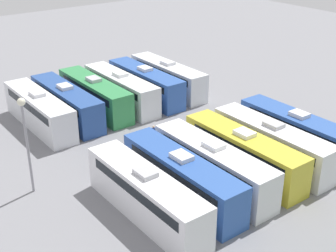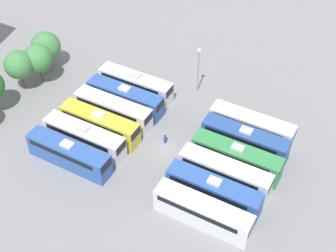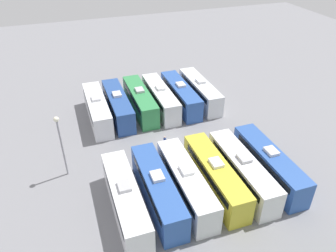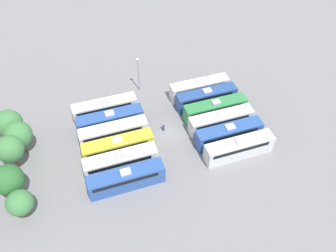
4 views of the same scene
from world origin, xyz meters
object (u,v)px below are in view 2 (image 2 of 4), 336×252
Objects in this scene: bus_6 at (69,154)px; tree_3 at (38,58)px; bus_10 at (125,97)px; bus_1 at (213,190)px; light_pole at (199,63)px; tree_2 at (18,65)px; bus_8 at (100,124)px; bus_11 at (135,84)px; worker_person at (165,138)px; bus_3 at (236,157)px; bus_0 at (203,211)px; bus_4 at (245,140)px; bus_7 at (84,137)px; bus_2 at (225,172)px; tree_4 at (46,46)px; bus_5 at (252,125)px; bus_9 at (113,109)px.

bus_6 is 19.41m from tree_3.
bus_1 is at bearing -117.35° from bus_10.
tree_2 is (-12.55, 24.08, -0.76)m from light_pole.
bus_8 is 9.98m from bus_11.
bus_1 and bus_10 have the same top height.
tree_2 reaches higher than bus_10.
worker_person is (9.43, -9.09, -1.05)m from bus_6.
bus_1 and bus_3 have the same top height.
light_pole reaches higher than bus_6.
bus_0 is 1.00× the size of bus_11.
bus_4 reaches higher than worker_person.
bus_0 and bus_7 have the same top height.
bus_2 is 10.41m from worker_person.
bus_0 is 1.91× the size of tree_4.
bus_5 is (16.44, 0.39, 0.00)m from bus_0.
bus_5 is 35.50m from tree_4.
bus_10 is at bearing 138.28° from light_pole.
tree_4 reaches higher than bus_3.
bus_2 is 1.91× the size of tree_4.
bus_7 is at bearing -179.95° from bus_11.
bus_4 is at bearing -68.33° from worker_person.
bus_2 is 1.76× the size of tree_2.
bus_11 is (3.23, 19.18, 0.00)m from bus_4.
tree_2 reaches higher than bus_1.
bus_6 is at bearing 178.30° from bus_8.
tree_3 is (-4.30, 33.77, 2.49)m from bus_5.
worker_person is (2.77, -8.89, -1.05)m from bus_8.
tree_4 is at bearing 75.66° from worker_person.
bus_7 is at bearing 89.91° from bus_1.
bus_5 is 19.78m from bus_9.
bus_9 is at bearing 146.54° from light_pole.
bus_0 is at bearing -117.66° from bus_9.
bus_0 is 1.00× the size of bus_2.
bus_7 is (-13.01, 18.95, 0.00)m from bus_5.
bus_8 is (-3.27, 19.14, 0.00)m from bus_3.
tree_4 is (6.71, 0.42, -0.73)m from tree_2.
light_pole is at bearing -19.98° from bus_6.
bus_2 is 19.92m from bus_10.
tree_3 is at bearing 97.25° from bus_5.
bus_5 is 21.11m from bus_8.
bus_8 is 1.80× the size of tree_3.
bus_2 is 1.00× the size of bus_4.
tree_3 is at bearing 83.42° from worker_person.
worker_person is 26.65m from tree_4.
bus_8 is 1.76× the size of tree_2.
bus_5 is at bearing -79.94° from bus_10.
tree_3 is at bearing 112.88° from light_pole.
bus_10 is at bearing -0.30° from bus_8.
bus_5 reaches higher than worker_person.
bus_9 is (-3.34, 18.93, 0.00)m from bus_4.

